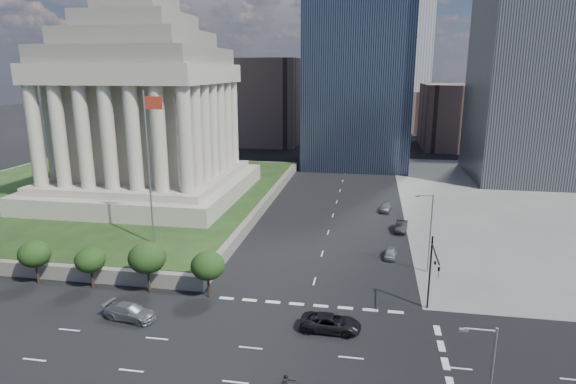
% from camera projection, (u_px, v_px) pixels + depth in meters
% --- Properties ---
extents(ground, '(500.00, 500.00, 0.00)m').
position_uv_depth(ground, '(349.00, 160.00, 133.42)').
color(ground, black).
rests_on(ground, ground).
extents(plaza_terrace, '(66.00, 70.00, 1.80)m').
position_uv_depth(plaza_terrace, '(102.00, 195.00, 92.92)').
color(plaza_terrace, slate).
rests_on(plaza_terrace, ground).
extents(plaza_lawn, '(64.00, 68.00, 0.10)m').
position_uv_depth(plaza_lawn, '(101.00, 190.00, 92.68)').
color(plaza_lawn, '#1D3114').
rests_on(plaza_lawn, plaza_terrace).
extents(war_memorial, '(34.00, 34.00, 39.00)m').
position_uv_depth(war_memorial, '(142.00, 87.00, 84.13)').
color(war_memorial, '#B0A793').
rests_on(war_memorial, plaza_lawn).
extents(flagpole, '(2.52, 0.24, 20.00)m').
position_uv_depth(flagpole, '(149.00, 161.00, 61.24)').
color(flagpole, slate).
rests_on(flagpole, plaza_lawn).
extents(tree_row, '(53.00, 4.00, 6.00)m').
position_uv_depth(tree_row, '(9.00, 257.00, 56.45)').
color(tree_row, black).
rests_on(tree_row, ground).
extents(midrise_glass, '(26.00, 26.00, 60.00)m').
position_uv_depth(midrise_glass, '(359.00, 47.00, 120.92)').
color(midrise_glass, black).
rests_on(midrise_glass, ground).
extents(building_filler_ne, '(20.00, 30.00, 20.00)m').
position_uv_depth(building_filler_ne, '(454.00, 116.00, 154.30)').
color(building_filler_ne, brown).
rests_on(building_filler_ne, ground).
extents(building_filler_nw, '(24.00, 30.00, 28.00)m').
position_uv_depth(building_filler_nw, '(266.00, 101.00, 163.59)').
color(building_filler_nw, brown).
rests_on(building_filler_nw, ground).
extents(traffic_signal_ne, '(0.30, 5.74, 8.00)m').
position_uv_depth(traffic_signal_ne, '(433.00, 268.00, 47.65)').
color(traffic_signal_ne, black).
rests_on(traffic_signal_ne, ground).
extents(street_lamp_north, '(2.13, 0.22, 10.00)m').
position_uv_depth(street_lamp_north, '(429.00, 229.00, 58.20)').
color(street_lamp_north, slate).
rests_on(street_lamp_north, ground).
extents(pickup_truck, '(2.84, 5.87, 1.61)m').
position_uv_depth(pickup_truck, '(331.00, 323.00, 46.07)').
color(pickup_truck, black).
rests_on(pickup_truck, ground).
extents(suv_grey, '(3.06, 5.71, 1.57)m').
position_uv_depth(suv_grey, '(130.00, 312.00, 48.21)').
color(suv_grey, '#585A5F').
rests_on(suv_grey, ground).
extents(parked_sedan_near, '(1.91, 3.92, 1.29)m').
position_uv_depth(parked_sedan_near, '(390.00, 253.00, 64.10)').
color(parked_sedan_near, gray).
rests_on(parked_sedan_near, ground).
extents(parked_sedan_mid, '(2.25, 4.96, 1.58)m').
position_uv_depth(parked_sedan_mid, '(401.00, 227.00, 74.46)').
color(parked_sedan_mid, black).
rests_on(parked_sedan_mid, ground).
extents(parked_sedan_far, '(2.59, 4.82, 1.56)m').
position_uv_depth(parked_sedan_far, '(386.00, 207.00, 85.19)').
color(parked_sedan_far, slate).
rests_on(parked_sedan_far, ground).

